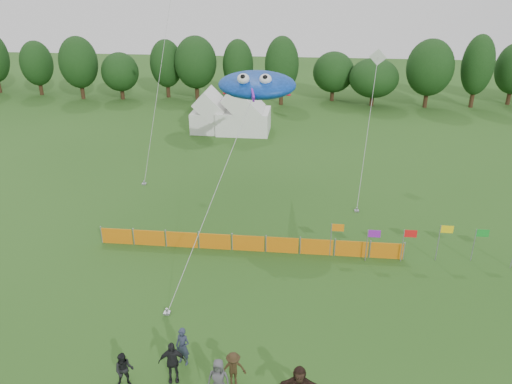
# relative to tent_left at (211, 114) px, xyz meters

# --- Properties ---
(ground) EXTENTS (160.00, 160.00, 0.00)m
(ground) POSITION_rel_tent_left_xyz_m (7.40, -32.43, -1.72)
(ground) COLOR #234C16
(ground) RESTS_ON ground
(treeline) EXTENTS (104.57, 8.78, 8.36)m
(treeline) POSITION_rel_tent_left_xyz_m (9.01, 12.49, 2.46)
(treeline) COLOR #382314
(treeline) RESTS_ON ground
(tent_left) EXTENTS (3.87, 3.87, 3.42)m
(tent_left) POSITION_rel_tent_left_xyz_m (0.00, 0.00, 0.00)
(tent_left) COLOR white
(tent_left) RESTS_ON ground
(tent_right) EXTENTS (5.27, 4.21, 3.72)m
(tent_right) POSITION_rel_tent_left_xyz_m (3.34, -0.12, 0.15)
(tent_right) COLOR white
(tent_right) RESTS_ON ground
(barrier_fence) EXTENTS (17.90, 0.06, 1.00)m
(barrier_fence) POSITION_rel_tent_left_xyz_m (6.62, -23.41, -1.22)
(barrier_fence) COLOR #D16C0B
(barrier_fence) RESTS_ON ground
(flag_row) EXTENTS (10.73, 0.69, 2.26)m
(flag_row) POSITION_rel_tent_left_xyz_m (16.60, -23.50, -0.30)
(flag_row) COLOR gray
(flag_row) RESTS_ON ground
(spectator_a) EXTENTS (0.74, 0.60, 1.76)m
(spectator_a) POSITION_rel_tent_left_xyz_m (5.01, -32.84, -0.85)
(spectator_a) COLOR #272D41
(spectator_a) RESTS_ON ground
(spectator_b) EXTENTS (0.88, 0.76, 1.58)m
(spectator_b) POSITION_rel_tent_left_xyz_m (3.01, -34.31, -0.94)
(spectator_b) COLOR black
(spectator_b) RESTS_ON ground
(spectator_c) EXTENTS (1.13, 0.83, 1.57)m
(spectator_c) POSITION_rel_tent_left_xyz_m (7.29, -33.80, -0.94)
(spectator_c) COLOR #322514
(spectator_c) RESTS_ON ground
(spectator_d) EXTENTS (1.17, 0.66, 1.87)m
(spectator_d) POSITION_rel_tent_left_xyz_m (4.82, -33.82, -0.79)
(spectator_d) COLOR black
(spectator_d) RESTS_ON ground
(spectator_e) EXTENTS (0.87, 0.58, 1.76)m
(spectator_e) POSITION_rel_tent_left_xyz_m (6.82, -34.44, -0.85)
(spectator_e) COLOR #47464A
(spectator_e) RESTS_ON ground
(stingray_kite) EXTENTS (6.77, 19.88, 9.51)m
(stingray_kite) POSITION_rel_tent_left_xyz_m (6.47, -16.82, 6.77)
(stingray_kite) COLOR #0D43BE
(stingray_kite) RESTS_ON ground
(small_kite_white) EXTENTS (2.53, 10.21, 9.54)m
(small_kite_white) POSITION_rel_tent_left_xyz_m (14.67, -10.03, 4.92)
(small_kite_white) COLOR white
(small_kite_white) RESTS_ON ground
(small_kite_dark) EXTENTS (1.70, 8.36, 14.75)m
(small_kite_dark) POSITION_rel_tent_left_xyz_m (-1.97, -10.04, 6.08)
(small_kite_dark) COLOR black
(small_kite_dark) RESTS_ON ground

